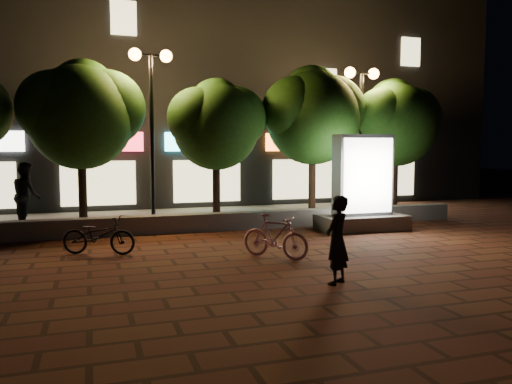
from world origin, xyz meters
name	(u,v)px	position (x,y,z in m)	size (l,w,h in m)	color
ground	(254,259)	(0.00, 0.00, 0.00)	(80.00, 80.00, 0.00)	#512C19
retaining_wall	(211,222)	(0.00, 4.00, 0.25)	(16.00, 0.45, 0.50)	slate
sidewalk	(194,218)	(0.00, 6.50, 0.04)	(16.00, 5.00, 0.08)	slate
building_block	(165,89)	(-0.01, 12.99, 5.00)	(28.00, 8.12, 11.30)	black
tree_left	(82,111)	(-3.45, 5.46, 3.44)	(3.60, 3.00, 4.89)	black
tree_mid	(217,121)	(0.55, 5.46, 3.22)	(3.24, 2.70, 4.50)	black
tree_right	(314,112)	(3.86, 5.46, 3.57)	(3.72, 3.10, 5.07)	black
tree_far_right	(396,120)	(7.05, 5.46, 3.37)	(3.48, 2.90, 4.76)	black
street_lamp_left	(151,92)	(-1.50, 5.20, 4.03)	(1.26, 0.36, 5.18)	black
street_lamp_right	(361,103)	(5.50, 5.20, 3.89)	(1.26, 0.36, 4.98)	black
ad_kiosk	(362,192)	(4.21, 2.80, 1.11)	(2.55, 1.28, 2.76)	slate
scooter_pink	(275,236)	(0.47, -0.02, 0.47)	(0.45, 1.58, 0.95)	#BF7A94
rider	(337,240)	(0.78, -2.29, 0.78)	(0.57, 0.37, 1.55)	black
scooter_parked	(99,235)	(-3.13, 1.57, 0.43)	(0.58, 1.65, 0.87)	black
pedestrian	(27,195)	(-5.03, 5.66, 1.03)	(0.92, 0.72, 1.90)	black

